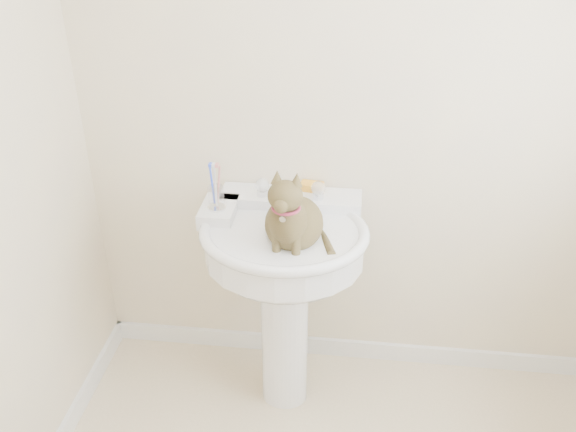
% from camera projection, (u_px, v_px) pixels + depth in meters
% --- Properties ---
extents(wall_back, '(2.20, 0.00, 2.50)m').
position_uv_depth(wall_back, '(355.00, 104.00, 2.30)').
color(wall_back, beige).
rests_on(wall_back, ground).
extents(baseboard_back, '(2.20, 0.02, 0.09)m').
position_uv_depth(baseboard_back, '(341.00, 348.00, 2.89)').
color(baseboard_back, white).
rests_on(baseboard_back, floor).
extents(pedestal_sink, '(0.65, 0.64, 0.90)m').
position_uv_depth(pedestal_sink, '(284.00, 263.00, 2.35)').
color(pedestal_sink, white).
rests_on(pedestal_sink, floor).
extents(faucet, '(0.28, 0.12, 0.14)m').
position_uv_depth(faucet, '(289.00, 190.00, 2.37)').
color(faucet, silver).
rests_on(faucet, pedestal_sink).
extents(soap_bar, '(0.10, 0.07, 0.03)m').
position_uv_depth(soap_bar, '(312.00, 186.00, 2.45)').
color(soap_bar, orange).
rests_on(soap_bar, pedestal_sink).
extents(toothbrush_cup, '(0.07, 0.07, 0.18)m').
position_uv_depth(toothbrush_cup, '(216.00, 197.00, 2.30)').
color(toothbrush_cup, silver).
rests_on(toothbrush_cup, pedestal_sink).
extents(cat, '(0.23, 0.29, 0.43)m').
position_uv_depth(cat, '(293.00, 220.00, 2.16)').
color(cat, brown).
rests_on(cat, pedestal_sink).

